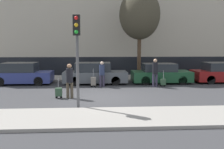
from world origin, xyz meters
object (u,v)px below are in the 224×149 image
object	(u,v)px
parked_car_0	(22,74)
trolley_center	(93,81)
parked_car_2	(161,74)
pedestrian_center	(102,73)
pedestrian_right	(155,71)
parked_car_1	(95,74)
traffic_light	(77,43)
bare_tree_near_crossing	(140,15)
pedestrian_left	(70,79)
trolley_right	(163,82)
trolley_left	(59,92)
parked_car_3	(223,73)

from	to	relation	value
parked_car_0	trolley_center	size ratio (longest dim) A/B	3.35
parked_car_2	pedestrian_center	distance (m)	4.29
parked_car_0	pedestrian_right	xyz separation A→B (m)	(8.71, -1.73, 0.34)
parked_car_2	pedestrian_center	size ratio (longest dim) A/B	2.48
parked_car_1	pedestrian_right	bearing A→B (deg)	-22.41
traffic_light	bare_tree_near_crossing	bearing A→B (deg)	65.22
pedestrian_left	parked_car_2	bearing A→B (deg)	37.80
parked_car_0	trolley_right	world-z (taller)	parked_car_0
parked_car_1	pedestrian_left	world-z (taller)	pedestrian_left
trolley_left	traffic_light	bearing A→B (deg)	-63.64
trolley_right	parked_car_2	bearing A→B (deg)	81.89
pedestrian_right	parked_car_2	bearing A→B (deg)	-123.36
trolley_left	pedestrian_right	bearing A→B (deg)	28.48
trolley_right	trolley_center	bearing A→B (deg)	178.51
pedestrian_center	traffic_light	size ratio (longest dim) A/B	0.42
trolley_left	parked_car_2	bearing A→B (deg)	35.81
parked_car_2	pedestrian_left	world-z (taller)	pedestrian_left
parked_car_1	trolley_right	bearing A→B (deg)	-19.03
bare_tree_near_crossing	trolley_left	bearing A→B (deg)	-128.61
parked_car_3	traffic_light	xyz separation A→B (m)	(-9.76, -6.96, 2.06)
parked_car_0	parked_car_1	bearing A→B (deg)	-1.89
trolley_right	pedestrian_center	bearing A→B (deg)	177.24
parked_car_3	pedestrian_center	xyz separation A→B (m)	(-8.65, -1.43, 0.25)
parked_car_1	trolley_right	world-z (taller)	parked_car_1
pedestrian_left	pedestrian_center	size ratio (longest dim) A/B	1.07
traffic_light	pedestrian_center	bearing A→B (deg)	78.63
pedestrian_left	pedestrian_center	xyz separation A→B (m)	(1.68, 3.27, -0.07)
parked_car_1	pedestrian_right	size ratio (longest dim) A/B	2.41
parked_car_2	trolley_center	size ratio (longest dim) A/B	3.41
parked_car_1	pedestrian_left	distance (m)	4.74
parked_car_3	trolley_center	xyz separation A→B (m)	(-9.20, -1.50, -0.29)
parked_car_3	bare_tree_near_crossing	size ratio (longest dim) A/B	0.65
pedestrian_right	bare_tree_near_crossing	xyz separation A→B (m)	(-0.44, 3.39, 3.85)
parked_car_3	trolley_left	size ratio (longest dim) A/B	4.07
pedestrian_left	traffic_light	bearing A→B (deg)	-76.41
parked_car_2	trolley_left	bearing A→B (deg)	-144.19
trolley_right	bare_tree_near_crossing	size ratio (longest dim) A/B	0.16
trolley_left	traffic_light	xyz separation A→B (m)	(1.12, -2.25, 2.41)
trolley_left	traffic_light	size ratio (longest dim) A/B	0.28
parked_car_1	trolley_left	size ratio (longest dim) A/B	4.03
pedestrian_center	parked_car_0	bearing A→B (deg)	157.26
parked_car_0	pedestrian_center	xyz separation A→B (m)	(5.38, -1.48, 0.24)
pedestrian_center	bare_tree_near_crossing	size ratio (longest dim) A/B	0.24
trolley_left	bare_tree_near_crossing	xyz separation A→B (m)	(5.12, 6.41, 4.55)
parked_car_3	pedestrian_center	distance (m)	8.77
parked_car_0	parked_car_1	distance (m)	4.91
pedestrian_center	pedestrian_right	xyz separation A→B (m)	(3.33, -0.25, 0.11)
parked_car_0	traffic_light	world-z (taller)	traffic_light
parked_car_1	parked_car_2	distance (m)	4.56
parked_car_0	pedestrian_center	world-z (taller)	pedestrian_center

